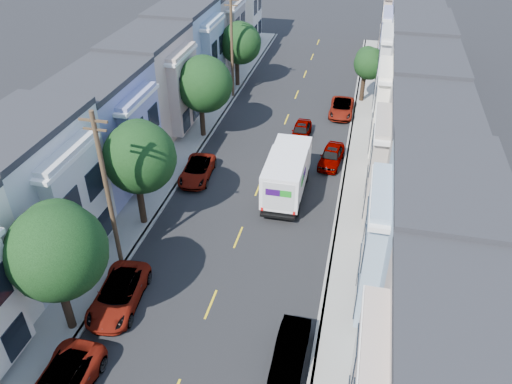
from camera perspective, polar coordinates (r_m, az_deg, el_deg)
The scene contains 23 objects.
ground at distance 28.44m, azimuth -5.19°, elevation -12.68°, with size 160.00×160.00×0.00m, color black.
road_slab at distance 39.79m, azimuth 1.25°, elevation 2.81°, with size 12.00×70.00×0.02m, color black.
curb_left at distance 41.23m, azimuth -7.02°, elevation 3.85°, with size 0.30×70.00×0.15m, color gray.
curb_right at distance 39.18m, azimuth 9.94°, elevation 1.82°, with size 0.30×70.00×0.15m, color gray.
sidewalk_left at distance 41.65m, azimuth -8.72°, elevation 4.04°, with size 2.60×70.00×0.15m, color gray.
sidewalk_right at distance 39.18m, azimuth 11.83°, elevation 1.58°, with size 2.60×70.00×0.15m, color gray.
centerline at distance 39.80m, azimuth 1.25°, elevation 2.80°, with size 0.12×70.00×0.01m, color gold.
townhouse_row_left at distance 43.13m, azimuth -13.45°, elevation 4.45°, with size 5.00×70.00×8.50m, color #A79B8D.
townhouse_row_right at distance 39.45m, azimuth 17.30°, elevation 0.78°, with size 5.00×70.00×8.50m, color #A79B8D.
tree_b at distance 25.24m, azimuth -21.93°, elevation -6.38°, with size 4.70×4.70×7.67m.
tree_c at distance 31.76m, azimuth -13.28°, elevation 3.83°, with size 4.56×4.56×7.44m.
tree_d at distance 42.60m, azimuth -6.03°, elevation 12.13°, with size 4.70×4.70×7.23m.
tree_e at distance 53.42m, azimuth -1.90°, elevation 16.62°, with size 4.28×4.28×6.81m.
tree_far_r at distance 50.93m, azimuth 12.75°, elevation 14.08°, with size 3.10×3.10×5.52m.
utility_pole_near at distance 28.73m, azimuth -16.58°, elevation -0.18°, with size 1.60×0.26×10.00m.
utility_pole_far at distance 50.58m, azimuth -2.77°, elevation 16.19°, with size 1.60×0.26×10.00m.
fedex_truck at distance 35.69m, azimuth 3.54°, elevation 2.20°, with size 2.65×6.88×3.30m.
lead_sedan at distance 44.10m, azimuth 5.18°, elevation 6.96°, with size 1.55×4.06×1.32m, color black.
parked_left_c at distance 28.84m, azimuth -15.44°, elevation -11.27°, with size 2.35×5.09×1.41m, color #9B9B9C.
parked_left_d at distance 38.44m, azimuth -6.74°, elevation 2.45°, with size 2.16×4.68×1.30m, color black.
parked_right_b at distance 25.44m, azimuth 3.93°, elevation -17.76°, with size 1.44×4.08×1.36m, color white.
parked_right_c at distance 40.42m, azimuth 8.61°, elevation 4.08°, with size 1.65×4.31×1.40m, color black.
parked_right_d at distance 48.89m, azimuth 9.75°, elevation 9.43°, with size 2.19×4.74×1.32m, color black.
Camera 1 is at (6.81, -18.33, 20.65)m, focal length 35.00 mm.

